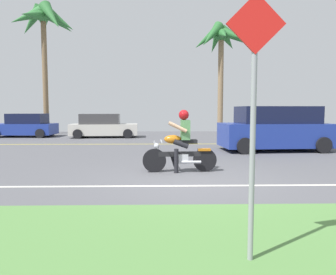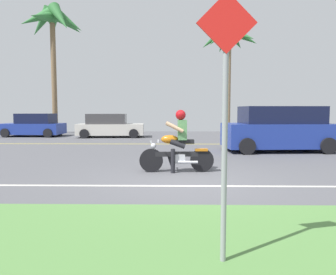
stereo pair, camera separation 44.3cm
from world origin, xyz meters
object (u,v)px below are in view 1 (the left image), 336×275
at_px(suv_nearby, 275,129).
at_px(street_sign, 254,105).
at_px(parked_car_1, 103,126).
at_px(palm_tree_1, 44,24).
at_px(palm_tree_0, 222,41).
at_px(motorcyclist, 180,146).
at_px(parked_car_0, 25,126).

xyz_separation_m(suv_nearby, street_sign, (-3.82, -9.96, 0.84)).
height_order(parked_car_1, palm_tree_1, palm_tree_1).
height_order(parked_car_1, palm_tree_0, palm_tree_0).
height_order(motorcyclist, street_sign, street_sign).
xyz_separation_m(motorcyclist, street_sign, (0.43, -5.37, 1.02)).
relative_size(suv_nearby, parked_car_0, 1.22).
distance_m(motorcyclist, parked_car_0, 15.00).
bearing_deg(palm_tree_0, suv_nearby, -87.00).
xyz_separation_m(suv_nearby, parked_car_1, (-8.37, 6.77, -0.21)).
relative_size(parked_car_0, parked_car_1, 0.91).
bearing_deg(parked_car_1, parked_car_0, 173.80).
xyz_separation_m(parked_car_1, palm_tree_0, (7.87, 2.79, 5.79)).
height_order(parked_car_0, palm_tree_0, palm_tree_0).
relative_size(palm_tree_0, palm_tree_1, 0.85).
relative_size(parked_car_1, palm_tree_0, 0.54).
xyz_separation_m(palm_tree_0, palm_tree_1, (-12.45, 0.44, 1.26)).
bearing_deg(parked_car_1, motorcyclist, -70.09).
distance_m(suv_nearby, palm_tree_0, 11.08).
relative_size(motorcyclist, parked_car_1, 0.49).
height_order(parked_car_0, street_sign, street_sign).
xyz_separation_m(motorcyclist, suv_nearby, (4.25, 4.59, 0.18)).
xyz_separation_m(parked_car_1, palm_tree_1, (-4.58, 3.23, 7.05)).
distance_m(suv_nearby, street_sign, 10.70).
xyz_separation_m(palm_tree_0, street_sign, (-3.32, -19.52, -4.73)).
distance_m(motorcyclist, suv_nearby, 6.26).
bearing_deg(street_sign, palm_tree_1, 114.58).
relative_size(parked_car_0, street_sign, 1.32).
xyz_separation_m(motorcyclist, palm_tree_1, (-8.70, 14.60, 7.02)).
height_order(parked_car_0, palm_tree_1, palm_tree_1).
bearing_deg(parked_car_0, suv_nearby, -28.68).
bearing_deg(palm_tree_1, street_sign, -65.42).
height_order(suv_nearby, parked_car_0, suv_nearby).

